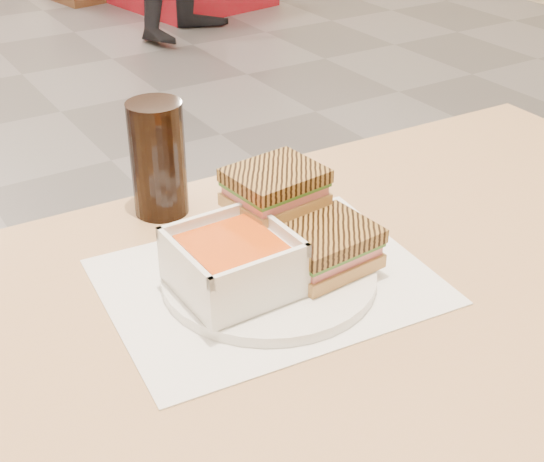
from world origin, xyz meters
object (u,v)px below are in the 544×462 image
cola_glass (158,159)px  plate (269,276)px  panini_lower (325,247)px  soup_bowl (233,264)px  main_table (361,344)px

cola_glass → plate: bearing=-81.6°
cola_glass → panini_lower: bearing=-69.2°
panini_lower → soup_bowl: bearing=170.6°
plate → main_table: bearing=-23.7°
cola_glass → soup_bowl: bearing=-94.4°
main_table → cola_glass: cola_glass is taller
main_table → soup_bowl: soup_bowl is taller
main_table → panini_lower: (-0.05, 0.02, 0.16)m
panini_lower → plate: bearing=158.4°
main_table → soup_bowl: (-0.17, 0.04, 0.16)m
main_table → panini_lower: panini_lower is taller
plate → panini_lower: panini_lower is taller
soup_bowl → panini_lower: 0.12m
panini_lower → main_table: bearing=-26.4°
plate → soup_bowl: bearing=-173.4°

